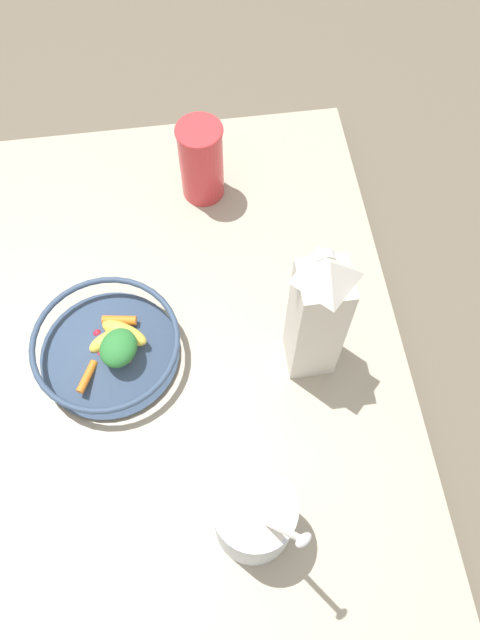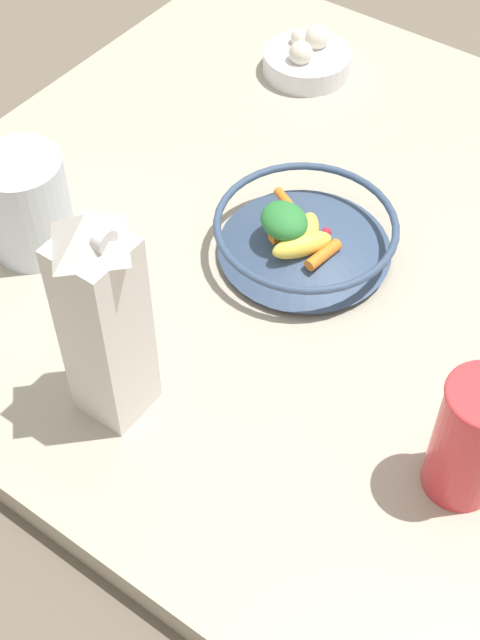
% 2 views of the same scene
% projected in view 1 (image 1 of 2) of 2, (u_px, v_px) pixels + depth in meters
% --- Properties ---
extents(ground_plane, '(6.00, 6.00, 0.00)m').
position_uv_depth(ground_plane, '(97.00, 378.00, 1.04)').
color(ground_plane, '#665B4C').
extents(countertop, '(1.01, 1.01, 0.04)m').
position_uv_depth(countertop, '(95.00, 373.00, 1.02)').
color(countertop, '#B2A893').
rests_on(countertop, ground_plane).
extents(fruit_bowl, '(0.23, 0.23, 0.08)m').
position_uv_depth(fruit_bowl, '(108.00, 346.00, 0.98)').
color(fruit_bowl, '#384C6B').
rests_on(fruit_bowl, countertop).
extents(milk_carton, '(0.07, 0.07, 0.29)m').
position_uv_depth(milk_carton, '(317.00, 315.00, 0.88)').
color(milk_carton, silver).
rests_on(milk_carton, countertop).
extents(yogurt_tub, '(0.11, 0.13, 0.29)m').
position_uv_depth(yogurt_tub, '(254.00, 516.00, 0.82)').
color(yogurt_tub, silver).
rests_on(yogurt_tub, countertop).
extents(drinking_cup, '(0.08, 0.08, 0.16)m').
position_uv_depth(drinking_cup, '(201.00, 160.00, 1.09)').
color(drinking_cup, '#DB383D').
rests_on(drinking_cup, countertop).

